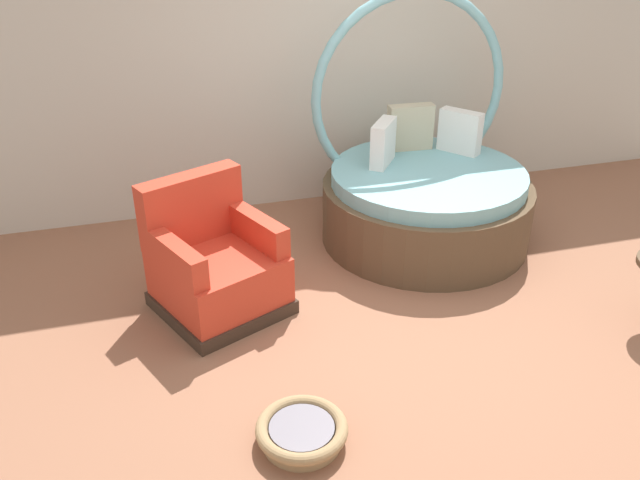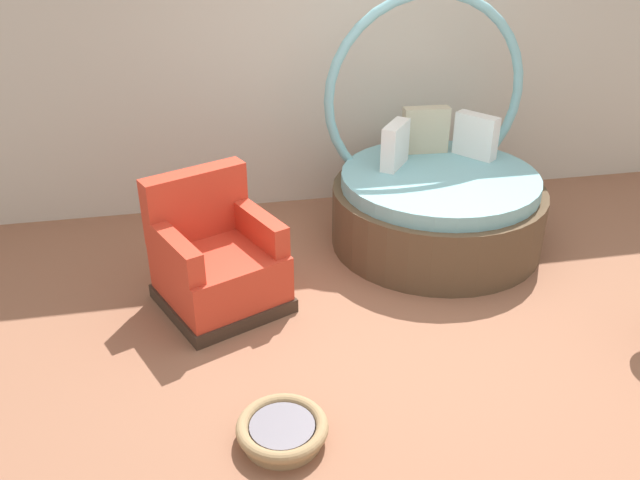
{
  "view_description": "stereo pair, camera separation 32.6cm",
  "coord_description": "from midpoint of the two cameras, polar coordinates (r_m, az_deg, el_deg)",
  "views": [
    {
      "loc": [
        -1.58,
        -3.53,
        2.73
      ],
      "look_at": [
        -0.5,
        0.31,
        0.55
      ],
      "focal_mm": 37.25,
      "sensor_mm": 36.0,
      "label": 1
    },
    {
      "loc": [
        -1.27,
        -3.61,
        2.73
      ],
      "look_at": [
        -0.5,
        0.31,
        0.55
      ],
      "focal_mm": 37.25,
      "sensor_mm": 36.0,
      "label": 2
    }
  ],
  "objects": [
    {
      "name": "ground_plane",
      "position": [
        4.72,
        4.9,
        -6.99
      ],
      "size": [
        8.0,
        8.0,
        0.02
      ],
      "primitive_type": "cube",
      "color": "#936047"
    },
    {
      "name": "round_daybed",
      "position": [
        5.64,
        7.28,
        4.13
      ],
      "size": [
        1.74,
        1.74,
        2.0
      ],
      "color": "brown",
      "rests_on": "ground_plane"
    },
    {
      "name": "back_wall",
      "position": [
        6.08,
        -1.94,
        16.05
      ],
      "size": [
        8.0,
        0.12,
        2.81
      ],
      "primitive_type": "cube",
      "color": "beige",
      "rests_on": "ground_plane"
    },
    {
      "name": "pet_basket",
      "position": [
        3.77,
        -4.15,
        -16.19
      ],
      "size": [
        0.51,
        0.51,
        0.13
      ],
      "color": "#9E7F56",
      "rests_on": "ground_plane"
    },
    {
      "name": "red_armchair",
      "position": [
        4.75,
        -11.01,
        -2.25
      ],
      "size": [
        1.05,
        1.05,
        0.94
      ],
      "color": "#38281E",
      "rests_on": "ground_plane"
    }
  ]
}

